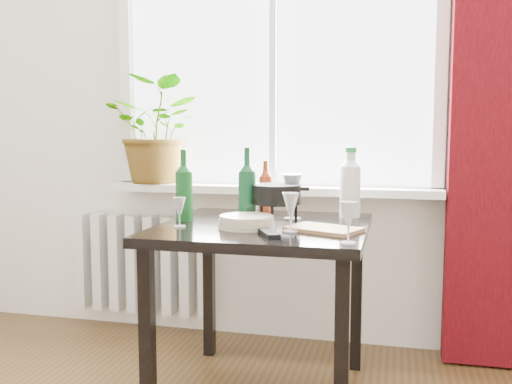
% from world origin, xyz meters
% --- Properties ---
extents(window, '(1.72, 0.08, 1.62)m').
position_xyz_m(window, '(0.00, 2.22, 1.60)').
color(window, white).
rests_on(window, ground).
extents(windowsill, '(1.72, 0.20, 0.04)m').
position_xyz_m(windowsill, '(0.00, 2.15, 0.82)').
color(windowsill, white).
rests_on(windowsill, ground).
extents(curtain, '(0.50, 0.12, 2.56)m').
position_xyz_m(curtain, '(1.12, 2.12, 1.30)').
color(curtain, '#3C050A').
rests_on(curtain, ground).
extents(radiator, '(0.80, 0.10, 0.55)m').
position_xyz_m(radiator, '(-0.75, 2.18, 0.38)').
color(radiator, silver).
rests_on(radiator, ground).
extents(table, '(0.85, 0.85, 0.74)m').
position_xyz_m(table, '(0.10, 1.55, 0.65)').
color(table, black).
rests_on(table, ground).
extents(potted_plant, '(0.55, 0.49, 0.57)m').
position_xyz_m(potted_plant, '(-0.63, 2.16, 1.13)').
color(potted_plant, '#25691C').
rests_on(potted_plant, windowsill).
extents(wine_bottle_left, '(0.08, 0.08, 0.31)m').
position_xyz_m(wine_bottle_left, '(-0.26, 1.56, 0.90)').
color(wine_bottle_left, '#0C4114').
rests_on(wine_bottle_left, table).
extents(wine_bottle_right, '(0.10, 0.10, 0.32)m').
position_xyz_m(wine_bottle_right, '(0.01, 1.62, 0.90)').
color(wine_bottle_right, '#0B3B1D').
rests_on(wine_bottle_right, table).
extents(bottle_amber, '(0.08, 0.08, 0.25)m').
position_xyz_m(bottle_amber, '(0.03, 1.90, 0.87)').
color(bottle_amber, maroon).
rests_on(bottle_amber, table).
extents(cleaning_bottle, '(0.11, 0.11, 0.32)m').
position_xyz_m(cleaning_bottle, '(0.43, 1.83, 0.90)').
color(cleaning_bottle, silver).
rests_on(cleaning_bottle, table).
extents(wineglass_front_right, '(0.08, 0.08, 0.15)m').
position_xyz_m(wineglass_front_right, '(0.24, 1.39, 0.82)').
color(wineglass_front_right, silver).
rests_on(wineglass_front_right, table).
extents(wineglass_far_right, '(0.09, 0.09, 0.15)m').
position_xyz_m(wineglass_far_right, '(0.48, 1.21, 0.81)').
color(wineglass_far_right, silver).
rests_on(wineglass_far_right, table).
extents(wineglass_back_center, '(0.11, 0.11, 0.21)m').
position_xyz_m(wineglass_back_center, '(0.19, 1.71, 0.84)').
color(wineglass_back_center, '#AFB6BC').
rests_on(wineglass_back_center, table).
extents(wineglass_back_left, '(0.07, 0.07, 0.16)m').
position_xyz_m(wineglass_back_left, '(0.02, 1.74, 0.82)').
color(wineglass_back_left, '#B5B9C3').
rests_on(wineglass_back_left, table).
extents(wineglass_front_left, '(0.07, 0.07, 0.12)m').
position_xyz_m(wineglass_front_left, '(-0.21, 1.40, 0.80)').
color(wineglass_front_left, '#B3BAC1').
rests_on(wineglass_front_left, table).
extents(plate_stack, '(0.26, 0.26, 0.05)m').
position_xyz_m(plate_stack, '(0.05, 1.45, 0.76)').
color(plate_stack, beige).
rests_on(plate_stack, table).
extents(fondue_pot, '(0.29, 0.27, 0.16)m').
position_xyz_m(fondue_pot, '(0.14, 1.63, 0.82)').
color(fondue_pot, black).
rests_on(fondue_pot, table).
extents(tv_remote, '(0.11, 0.16, 0.02)m').
position_xyz_m(tv_remote, '(0.18, 1.30, 0.75)').
color(tv_remote, black).
rests_on(tv_remote, table).
extents(cutting_board, '(0.32, 0.27, 0.01)m').
position_xyz_m(cutting_board, '(0.36, 1.45, 0.75)').
color(cutting_board, '#A5784A').
rests_on(cutting_board, table).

